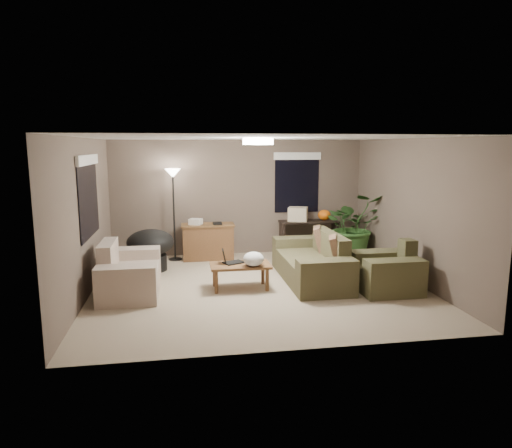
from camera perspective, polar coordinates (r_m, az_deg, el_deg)
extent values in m
plane|color=tan|center=(7.86, 0.24, -7.81)|extent=(5.50, 5.50, 0.00)
plane|color=white|center=(7.50, 0.25, 10.73)|extent=(5.50, 5.50, 0.00)
plane|color=brown|center=(10.03, -2.14, 3.32)|extent=(5.50, 0.00, 5.50)
plane|color=brown|center=(5.17, 4.88, -2.81)|extent=(5.50, 0.00, 5.50)
plane|color=brown|center=(7.62, -20.59, 0.66)|extent=(0.00, 5.00, 5.00)
plane|color=brown|center=(8.48, 18.90, 1.62)|extent=(0.00, 5.00, 5.00)
cube|color=#4E492E|center=(8.23, 6.80, -5.55)|extent=(0.95, 1.48, 0.42)
cube|color=brown|center=(8.24, 9.31, -2.55)|extent=(0.22, 1.48, 0.43)
cube|color=#454129|center=(7.36, 8.81, -6.71)|extent=(0.95, 0.36, 0.60)
cube|color=#444029|center=(9.07, 5.20, -3.50)|extent=(0.95, 0.36, 0.60)
cube|color=#8C7251|center=(7.80, 9.91, -3.15)|extent=(0.36, 0.50, 0.47)
cube|color=#8C7251|center=(8.63, 7.95, -1.85)|extent=(0.37, 0.50, 0.47)
cube|color=#C0B5A4|center=(7.79, -15.37, -6.71)|extent=(0.90, 0.88, 0.42)
cube|color=beige|center=(7.73, -18.02, -3.72)|extent=(0.22, 0.88, 0.43)
cube|color=#BDB3A1|center=(7.18, -15.90, -7.41)|extent=(0.90, 0.36, 0.60)
cube|color=beige|center=(8.36, -14.97, -4.93)|extent=(0.90, 0.36, 0.60)
cube|color=brown|center=(7.90, 15.86, -6.51)|extent=(0.95, 0.28, 0.42)
cube|color=#454329|center=(7.96, 18.39, -3.37)|extent=(0.22, 0.28, 0.43)
cube|color=#4C4A2E|center=(7.60, 16.92, -6.51)|extent=(0.95, 0.36, 0.60)
cube|color=#4E4B2E|center=(8.16, 14.94, -5.31)|extent=(0.95, 0.36, 0.60)
cube|color=brown|center=(7.65, -1.97, -5.19)|extent=(1.00, 0.55, 0.04)
cylinder|color=brown|center=(7.48, -4.98, -7.26)|extent=(0.06, 0.06, 0.38)
cylinder|color=brown|center=(7.58, 1.41, -6.98)|extent=(0.06, 0.06, 0.38)
cylinder|color=brown|center=(7.86, -5.21, -6.41)|extent=(0.06, 0.06, 0.38)
cylinder|color=brown|center=(7.96, 0.86, -6.16)|extent=(0.06, 0.06, 0.38)
cube|color=black|center=(7.73, -2.81, -4.83)|extent=(0.40, 0.35, 0.02)
cube|color=black|center=(7.68, -4.00, -4.01)|extent=(0.08, 0.23, 0.22)
ellipsoid|color=white|center=(7.50, -0.31, -4.39)|extent=(0.37, 0.34, 0.24)
cube|color=brown|center=(9.69, -6.02, -2.32)|extent=(1.05, 0.45, 0.71)
cube|color=brown|center=(9.62, -6.06, -0.13)|extent=(1.10, 0.50, 0.04)
cube|color=silver|center=(9.60, -7.56, 0.30)|extent=(0.31, 0.28, 0.12)
cube|color=black|center=(9.58, -4.85, 0.09)|extent=(0.18, 0.22, 0.04)
cube|color=black|center=(10.08, 6.61, 0.31)|extent=(1.30, 0.40, 0.04)
cube|color=black|center=(10.01, 3.26, -1.90)|extent=(0.05, 0.38, 0.71)
cube|color=black|center=(10.33, 9.78, -1.65)|extent=(0.05, 0.38, 0.71)
cube|color=black|center=(10.19, 6.55, -2.90)|extent=(1.25, 0.36, 0.03)
ellipsoid|color=orange|center=(10.16, 8.53, 1.11)|extent=(0.31, 0.31, 0.23)
cube|color=beige|center=(9.99, 5.25, 1.24)|extent=(0.49, 0.43, 0.30)
cylinder|color=black|center=(9.05, -12.96, -4.72)|extent=(0.60, 0.60, 0.30)
ellipsoid|color=black|center=(8.96, -13.06, -2.24)|extent=(1.00, 1.00, 0.50)
cylinder|color=black|center=(9.81, -10.05, -4.34)|extent=(0.28, 0.28, 0.02)
cylinder|color=black|center=(9.64, -10.20, 0.81)|extent=(0.04, 0.04, 1.78)
cone|color=white|center=(9.54, -10.37, 6.27)|extent=(0.32, 0.32, 0.18)
cylinder|color=white|center=(7.50, 0.25, 10.27)|extent=(0.50, 0.50, 0.10)
imported|color=#2D5923|center=(9.93, 12.06, -1.06)|extent=(1.26, 1.40, 1.09)
cube|color=tan|center=(8.76, 14.94, -6.20)|extent=(0.32, 0.32, 0.03)
cylinder|color=tan|center=(8.70, 15.01, -4.71)|extent=(0.12, 0.12, 0.44)
cube|color=tan|center=(8.65, 15.07, -3.20)|extent=(0.22, 0.22, 0.03)
cube|color=black|center=(7.88, -20.19, 3.16)|extent=(0.01, 1.50, 1.30)
cube|color=white|center=(7.83, -20.31, 7.53)|extent=(0.05, 1.56, 0.16)
cube|color=black|center=(10.23, 5.13, 5.10)|extent=(1.00, 0.01, 1.30)
cube|color=white|center=(10.18, 5.21, 8.46)|extent=(1.06, 0.05, 0.16)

